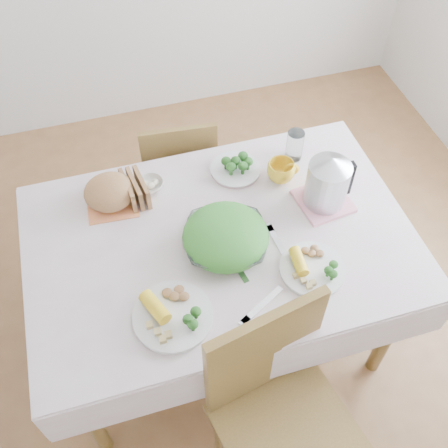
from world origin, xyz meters
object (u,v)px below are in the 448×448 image
object	(u,v)px
dining_table	(221,290)
salad_bowl	(226,241)
dinner_plate_right	(312,269)
electric_kettle	(327,182)
yellow_mug	(281,171)
chair_near	(288,435)
chair_far	(178,161)
dinner_plate_left	(173,316)

from	to	relation	value
dining_table	salad_bowl	bearing A→B (deg)	-80.22
dining_table	dinner_plate_right	bearing A→B (deg)	-40.56
dining_table	dinner_plate_right	size ratio (longest dim) A/B	5.68
salad_bowl	electric_kettle	xyz separation A→B (m)	(0.45, 0.10, 0.08)
dinner_plate_right	electric_kettle	size ratio (longest dim) A/B	1.04
yellow_mug	chair_near	bearing A→B (deg)	-107.13
electric_kettle	salad_bowl	bearing A→B (deg)	-163.16
chair_far	chair_near	bearing A→B (deg)	97.74
dining_table	chair_far	size ratio (longest dim) A/B	1.68
dining_table	dinner_plate_right	world-z (taller)	dinner_plate_right
salad_bowl	dinner_plate_right	bearing A→B (deg)	-35.79
yellow_mug	electric_kettle	distance (m)	0.23
dinner_plate_left	electric_kettle	size ratio (longest dim) A/B	1.19
chair_near	chair_far	xyz separation A→B (m)	(-0.06, 1.45, 0.00)
chair_near	electric_kettle	world-z (taller)	electric_kettle
chair_far	salad_bowl	world-z (taller)	chair_far
yellow_mug	salad_bowl	bearing A→B (deg)	-139.74
chair_near	dinner_plate_right	distance (m)	0.60
dinner_plate_left	dinner_plate_right	xyz separation A→B (m)	(0.54, 0.04, 0.00)
chair_far	electric_kettle	distance (m)	0.94
chair_far	yellow_mug	bearing A→B (deg)	128.69
dining_table	yellow_mug	distance (m)	0.59
chair_near	electric_kettle	size ratio (longest dim) A/B	4.23
chair_far	yellow_mug	distance (m)	0.72
dining_table	yellow_mug	xyz separation A→B (m)	(0.33, 0.23, 0.43)
salad_bowl	electric_kettle	size ratio (longest dim) A/B	1.30
chair_near	chair_far	bearing A→B (deg)	80.85
salad_bowl	yellow_mug	size ratio (longest dim) A/B	2.62
salad_bowl	yellow_mug	xyz separation A→B (m)	(0.32, 0.27, 0.01)
dinner_plate_left	dinner_plate_right	world-z (taller)	dinner_plate_left
salad_bowl	yellow_mug	world-z (taller)	yellow_mug
dinner_plate_right	yellow_mug	distance (m)	0.48
dinner_plate_left	chair_far	bearing A→B (deg)	76.90
dining_table	dinner_plate_right	distance (m)	0.55
dining_table	chair_near	distance (m)	0.70
chair_far	yellow_mug	size ratio (longest dim) A/B	7.07
chair_near	yellow_mug	distance (m)	1.03
dinner_plate_right	yellow_mug	bearing A→B (deg)	84.10
chair_far	salad_bowl	size ratio (longest dim) A/B	2.70
chair_near	electric_kettle	bearing A→B (deg)	50.06
chair_near	salad_bowl	bearing A→B (deg)	81.92
dining_table	yellow_mug	size ratio (longest dim) A/B	11.90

